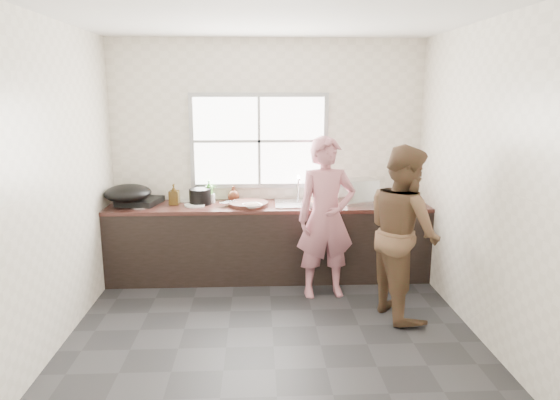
{
  "coord_description": "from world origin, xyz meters",
  "views": [
    {
      "loc": [
        -0.12,
        -4.21,
        2.1
      ],
      "look_at": [
        0.1,
        0.65,
        1.05
      ],
      "focal_mm": 32.0,
      "sensor_mm": 36.0,
      "label": 1
    }
  ],
  "objects_px": {
    "person_side": "(403,232)",
    "black_pot": "(200,197)",
    "bottle_green": "(209,191)",
    "glass_jar": "(212,198)",
    "bottle_brown_short": "(234,194)",
    "pot_lid_right": "(186,201)",
    "bowl_mince": "(252,206)",
    "bowl_crabs": "(315,204)",
    "bottle_brown_tall": "(174,195)",
    "bowl_held": "(316,203)",
    "plate_food": "(195,205)",
    "woman": "(326,223)",
    "burner": "(140,201)",
    "pot_lid_left": "(140,206)",
    "dish_rack": "(359,192)",
    "cutting_board": "(248,204)",
    "wok": "(128,193)"
  },
  "relations": [
    {
      "from": "person_side",
      "to": "black_pot",
      "type": "relative_size",
      "value": 6.7
    },
    {
      "from": "bottle_green",
      "to": "glass_jar",
      "type": "xyz_separation_m",
      "value": [
        0.03,
        -0.02,
        -0.08
      ]
    },
    {
      "from": "bottle_brown_short",
      "to": "pot_lid_right",
      "type": "distance_m",
      "value": 0.56
    },
    {
      "from": "bowl_mince",
      "to": "bottle_green",
      "type": "distance_m",
      "value": 0.62
    },
    {
      "from": "bowl_crabs",
      "to": "pot_lid_right",
      "type": "xyz_separation_m",
      "value": [
        -1.48,
        0.37,
        -0.03
      ]
    },
    {
      "from": "bowl_mince",
      "to": "bottle_brown_tall",
      "type": "xyz_separation_m",
      "value": [
        -0.88,
        0.25,
        0.08
      ]
    },
    {
      "from": "bowl_held",
      "to": "plate_food",
      "type": "height_order",
      "value": "bowl_held"
    },
    {
      "from": "bowl_crabs",
      "to": "bottle_green",
      "type": "bearing_deg",
      "value": 166.2
    },
    {
      "from": "woman",
      "to": "burner",
      "type": "relative_size",
      "value": 3.69
    },
    {
      "from": "bowl_crabs",
      "to": "pot_lid_left",
      "type": "height_order",
      "value": "bowl_crabs"
    },
    {
      "from": "woman",
      "to": "glass_jar",
      "type": "xyz_separation_m",
      "value": [
        -1.23,
        0.68,
        0.13
      ]
    },
    {
      "from": "woman",
      "to": "bowl_held",
      "type": "xyz_separation_m",
      "value": [
        -0.05,
        0.47,
        0.11
      ]
    },
    {
      "from": "bottle_brown_tall",
      "to": "dish_rack",
      "type": "relative_size",
      "value": 0.56
    },
    {
      "from": "burner",
      "to": "pot_lid_left",
      "type": "relative_size",
      "value": 1.82
    },
    {
      "from": "cutting_board",
      "to": "pot_lid_left",
      "type": "bearing_deg",
      "value": 179.53
    },
    {
      "from": "plate_food",
      "to": "burner",
      "type": "relative_size",
      "value": 0.54
    },
    {
      "from": "bowl_crabs",
      "to": "pot_lid_right",
      "type": "height_order",
      "value": "bowl_crabs"
    },
    {
      "from": "cutting_board",
      "to": "burner",
      "type": "xyz_separation_m",
      "value": [
        -1.23,
        0.16,
        0.01
      ]
    },
    {
      "from": "cutting_board",
      "to": "bowl_mince",
      "type": "bearing_deg",
      "value": -71.26
    },
    {
      "from": "plate_food",
      "to": "wok",
      "type": "bearing_deg",
      "value": -178.09
    },
    {
      "from": "bowl_held",
      "to": "pot_lid_right",
      "type": "relative_size",
      "value": 0.88
    },
    {
      "from": "bottle_brown_short",
      "to": "pot_lid_left",
      "type": "height_order",
      "value": "bottle_brown_short"
    },
    {
      "from": "bowl_crabs",
      "to": "pot_lid_left",
      "type": "bearing_deg",
      "value": 177.35
    },
    {
      "from": "woman",
      "to": "bottle_brown_short",
      "type": "height_order",
      "value": "woman"
    },
    {
      "from": "black_pot",
      "to": "bottle_green",
      "type": "height_order",
      "value": "bottle_green"
    },
    {
      "from": "plate_food",
      "to": "bowl_crabs",
      "type": "bearing_deg",
      "value": -4.95
    },
    {
      "from": "bowl_held",
      "to": "plate_food",
      "type": "distance_m",
      "value": 1.36
    },
    {
      "from": "bottle_brown_tall",
      "to": "pot_lid_right",
      "type": "distance_m",
      "value": 0.23
    },
    {
      "from": "woman",
      "to": "cutting_board",
      "type": "xyz_separation_m",
      "value": [
        -0.81,
        0.49,
        0.1
      ]
    },
    {
      "from": "bowl_crabs",
      "to": "wok",
      "type": "relative_size",
      "value": 0.41
    },
    {
      "from": "woman",
      "to": "person_side",
      "type": "bearing_deg",
      "value": -42.91
    },
    {
      "from": "person_side",
      "to": "wok",
      "type": "relative_size",
      "value": 3.23
    },
    {
      "from": "bowl_held",
      "to": "burner",
      "type": "distance_m",
      "value": 2.0
    },
    {
      "from": "bowl_crabs",
      "to": "bowl_held",
      "type": "xyz_separation_m",
      "value": [
        0.01,
        0.06,
        0.0
      ]
    },
    {
      "from": "glass_jar",
      "to": "bottle_brown_short",
      "type": "bearing_deg",
      "value": 18.47
    },
    {
      "from": "bowl_crabs",
      "to": "burner",
      "type": "xyz_separation_m",
      "value": [
        -1.98,
        0.24,
        -0.0
      ]
    },
    {
      "from": "cutting_board",
      "to": "black_pot",
      "type": "height_order",
      "value": "black_pot"
    },
    {
      "from": "dish_rack",
      "to": "wok",
      "type": "bearing_deg",
      "value": 168.9
    },
    {
      "from": "cutting_board",
      "to": "bottle_green",
      "type": "relative_size",
      "value": 1.67
    },
    {
      "from": "bowl_held",
      "to": "glass_jar",
      "type": "relative_size",
      "value": 2.09
    },
    {
      "from": "cutting_board",
      "to": "black_pot",
      "type": "bearing_deg",
      "value": 167.86
    },
    {
      "from": "bowl_held",
      "to": "pot_lid_right",
      "type": "distance_m",
      "value": 1.52
    },
    {
      "from": "person_side",
      "to": "pot_lid_left",
      "type": "height_order",
      "value": "person_side"
    },
    {
      "from": "woman",
      "to": "bowl_crabs",
      "type": "height_order",
      "value": "woman"
    },
    {
      "from": "woman",
      "to": "bowl_crabs",
      "type": "bearing_deg",
      "value": 91.95
    },
    {
      "from": "bottle_brown_tall",
      "to": "pot_lid_right",
      "type": "relative_size",
      "value": 0.87
    },
    {
      "from": "glass_jar",
      "to": "bowl_crabs",
      "type": "bearing_deg",
      "value": -13.07
    },
    {
      "from": "bowl_crabs",
      "to": "bowl_mince",
      "type": "bearing_deg",
      "value": -175.72
    },
    {
      "from": "woman",
      "to": "bottle_brown_tall",
      "type": "bearing_deg",
      "value": 153.03
    },
    {
      "from": "black_pot",
      "to": "bottle_brown_tall",
      "type": "height_order",
      "value": "bottle_brown_tall"
    }
  ]
}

